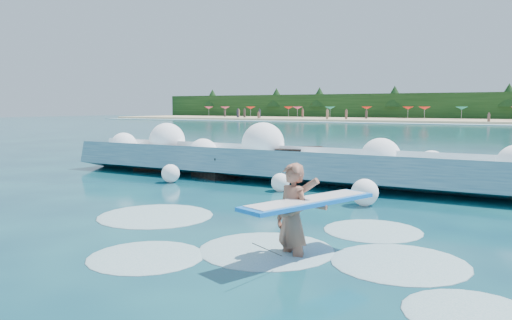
# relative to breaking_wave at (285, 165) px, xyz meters

# --- Properties ---
(ground) EXTENTS (200.00, 200.00, 0.00)m
(ground) POSITION_rel_breaking_wave_xyz_m (-0.10, -6.50, -0.52)
(ground) COLOR #082A41
(ground) RESTS_ON ground
(beach) EXTENTS (140.00, 20.00, 0.40)m
(beach) POSITION_rel_breaking_wave_xyz_m (-0.10, 71.50, -0.32)
(beach) COLOR tan
(beach) RESTS_ON ground
(wet_band) EXTENTS (140.00, 5.00, 0.08)m
(wet_band) POSITION_rel_breaking_wave_xyz_m (-0.10, 60.50, -0.48)
(wet_band) COLOR silver
(wet_band) RESTS_ON ground
(treeline) EXTENTS (140.00, 4.00, 5.00)m
(treeline) POSITION_rel_breaking_wave_xyz_m (-0.10, 81.50, 1.98)
(treeline) COLOR black
(treeline) RESTS_ON ground
(breaking_wave) EXTENTS (17.12, 2.71, 1.48)m
(breaking_wave) POSITION_rel_breaking_wave_xyz_m (0.00, 0.00, 0.00)
(breaking_wave) COLOR teal
(breaking_wave) RESTS_ON ground
(rock_cluster) EXTENTS (8.08, 3.21, 1.28)m
(rock_cluster) POSITION_rel_breaking_wave_xyz_m (-2.89, 0.31, -0.11)
(rock_cluster) COLOR black
(rock_cluster) RESTS_ON ground
(surfer_with_board) EXTENTS (1.48, 3.05, 1.93)m
(surfer_with_board) POSITION_rel_breaking_wave_xyz_m (4.11, -7.86, 0.20)
(surfer_with_board) COLOR #9D6049
(surfer_with_board) RESTS_ON ground
(wave_spray) EXTENTS (15.23, 4.38, 1.99)m
(wave_spray) POSITION_rel_breaking_wave_xyz_m (-0.75, -0.06, 0.47)
(wave_spray) COLOR white
(wave_spray) RESTS_ON ground
(surf_foam) EXTENTS (9.32, 5.71, 0.13)m
(surf_foam) POSITION_rel_breaking_wave_xyz_m (3.06, -7.30, -0.52)
(surf_foam) COLOR silver
(surf_foam) RESTS_ON ground
(beach_umbrellas) EXTENTS (113.21, 6.54, 0.50)m
(beach_umbrellas) POSITION_rel_breaking_wave_xyz_m (-0.26, 73.50, 1.73)
(beach_umbrellas) COLOR #D43E63
(beach_umbrellas) RESTS_ON ground
(beachgoers) EXTENTS (105.94, 12.33, 1.93)m
(beachgoers) POSITION_rel_breaking_wave_xyz_m (0.63, 68.79, 0.58)
(beachgoers) COLOR #3F332D
(beachgoers) RESTS_ON ground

